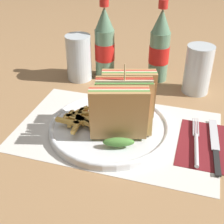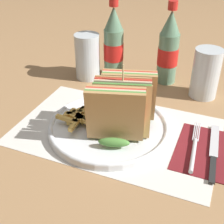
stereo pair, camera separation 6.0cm
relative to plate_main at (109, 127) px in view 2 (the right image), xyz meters
name	(u,v)px [view 2 (the right image)]	position (x,y,z in m)	size (l,w,h in m)	color
ground_plane	(112,138)	(0.02, -0.02, -0.01)	(4.00, 4.00, 0.00)	#9E754C
placemat	(117,131)	(0.02, 0.00, -0.01)	(0.47, 0.30, 0.00)	silver
plate_main	(109,127)	(0.00, 0.00, 0.00)	(0.29, 0.29, 0.02)	white
club_sandwich	(122,106)	(0.03, 0.00, 0.07)	(0.14, 0.18, 0.16)	tan
fries_pile	(79,117)	(-0.07, -0.02, 0.02)	(0.10, 0.11, 0.02)	gold
ketchup_blob	(83,111)	(-0.08, 0.02, 0.02)	(0.03, 0.03, 0.01)	maroon
napkin	(204,150)	(0.22, 0.01, -0.01)	(0.12, 0.18, 0.00)	maroon
fork	(194,151)	(0.20, -0.01, 0.00)	(0.03, 0.18, 0.01)	silver
knife	(214,152)	(0.24, 0.01, 0.00)	(0.03, 0.20, 0.00)	black
coke_bottle_near	(114,45)	(-0.10, 0.28, 0.09)	(0.06, 0.06, 0.24)	slate
coke_bottle_far	(168,49)	(0.06, 0.30, 0.09)	(0.06, 0.06, 0.24)	slate
glass_near	(206,73)	(0.18, 0.25, 0.06)	(0.07, 0.07, 0.14)	silver
glass_far	(88,60)	(-0.17, 0.24, 0.05)	(0.07, 0.07, 0.14)	silver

